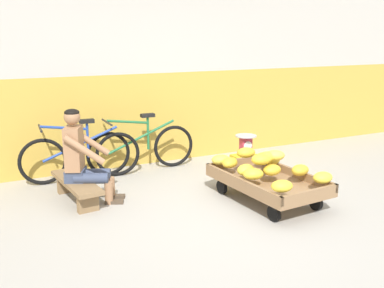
% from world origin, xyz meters
% --- Properties ---
extents(ground_plane, '(80.00, 80.00, 0.00)m').
position_xyz_m(ground_plane, '(0.00, 0.00, 0.00)').
color(ground_plane, '#A39E93').
extents(back_wall, '(16.00, 0.30, 3.06)m').
position_xyz_m(back_wall, '(0.00, 2.82, 1.53)').
color(back_wall, gold).
rests_on(back_wall, ground).
extents(banana_cart, '(0.94, 1.50, 0.36)m').
position_xyz_m(banana_cart, '(0.67, 0.48, 0.24)').
color(banana_cart, '#8E6B47').
rests_on(banana_cart, ground).
extents(banana_pile, '(0.92, 1.39, 0.26)m').
position_xyz_m(banana_pile, '(0.64, 0.51, 0.46)').
color(banana_pile, gold).
rests_on(banana_pile, banana_cart).
extents(low_bench, '(0.42, 1.13, 0.27)m').
position_xyz_m(low_bench, '(-1.40, 1.51, 0.20)').
color(low_bench, olive).
rests_on(low_bench, ground).
extents(vendor_seated, '(0.74, 0.63, 1.14)m').
position_xyz_m(vendor_seated, '(-1.32, 1.47, 0.57)').
color(vendor_seated, '#9E704C').
rests_on(vendor_seated, ground).
extents(plastic_crate, '(0.36, 0.28, 0.30)m').
position_xyz_m(plastic_crate, '(1.00, 1.48, 0.15)').
color(plastic_crate, gold).
rests_on(plastic_crate, ground).
extents(weighing_scale, '(0.30, 0.30, 0.29)m').
position_xyz_m(weighing_scale, '(1.00, 1.47, 0.45)').
color(weighing_scale, '#28282D').
rests_on(weighing_scale, plastic_crate).
extents(bicycle_near_left, '(1.66, 0.48, 0.86)m').
position_xyz_m(bicycle_near_left, '(-1.15, 2.30, 0.35)').
color(bicycle_near_left, black).
rests_on(bicycle_near_left, ground).
extents(bicycle_far_left, '(1.66, 0.48, 0.86)m').
position_xyz_m(bicycle_far_left, '(-0.25, 2.34, 0.35)').
color(bicycle_far_left, black).
rests_on(bicycle_far_left, ground).
extents(shopping_bag, '(0.18, 0.12, 0.24)m').
position_xyz_m(shopping_bag, '(1.22, 1.11, 0.12)').
color(shopping_bag, silver).
rests_on(shopping_bag, ground).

